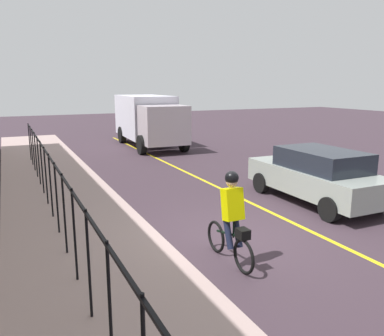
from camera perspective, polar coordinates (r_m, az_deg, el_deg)
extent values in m
plane|color=#392B34|center=(9.17, 7.29, -9.71)|extent=(80.00, 80.00, 0.00)
cube|color=yellow|center=(10.08, 15.06, -7.99)|extent=(36.00, 0.12, 0.01)
cube|color=#A88D89|center=(7.96, -14.35, -12.90)|extent=(40.00, 3.20, 0.15)
cylinder|color=black|center=(4.71, -11.86, -19.32)|extent=(0.04, 0.04, 1.60)
cylinder|color=black|center=(5.75, -14.79, -13.41)|extent=(0.04, 0.04, 1.60)
cylinder|color=black|center=(6.84, -16.72, -9.32)|extent=(0.04, 0.04, 1.60)
cylinder|color=black|center=(7.97, -18.08, -6.36)|extent=(0.04, 0.04, 1.60)
cylinder|color=black|center=(9.11, -19.09, -4.14)|extent=(0.04, 0.04, 1.60)
cylinder|color=black|center=(10.26, -19.88, -2.41)|extent=(0.04, 0.04, 1.60)
cylinder|color=black|center=(11.42, -20.50, -1.03)|extent=(0.04, 0.04, 1.60)
cylinder|color=black|center=(12.59, -21.01, 0.09)|extent=(0.04, 0.04, 1.60)
cylinder|color=black|center=(13.77, -21.43, 1.02)|extent=(0.04, 0.04, 1.60)
cylinder|color=black|center=(14.95, -21.78, 1.80)|extent=(0.04, 0.04, 1.60)
cylinder|color=black|center=(16.13, -22.08, 2.47)|extent=(0.04, 0.04, 1.60)
cylinder|color=black|center=(17.31, -22.34, 3.05)|extent=(0.04, 0.04, 1.60)
cylinder|color=black|center=(18.50, -22.57, 3.55)|extent=(0.04, 0.04, 1.60)
cube|color=black|center=(8.35, -18.97, -0.25)|extent=(20.36, 0.04, 0.04)
torus|color=black|center=(8.17, 3.50, -9.93)|extent=(0.66, 0.06, 0.66)
torus|color=black|center=(7.34, 7.53, -12.64)|extent=(0.66, 0.06, 0.66)
cube|color=black|center=(7.65, 5.44, -9.50)|extent=(0.93, 0.04, 0.24)
cylinder|color=black|center=(7.48, 6.05, -8.80)|extent=(0.03, 0.03, 0.35)
cube|color=#E5E101|center=(7.37, 5.93, -5.22)|extent=(0.34, 0.36, 0.63)
sphere|color=tan|center=(7.29, 5.80, -1.97)|extent=(0.22, 0.22, 0.22)
sphere|color=black|center=(7.28, 5.81, -1.43)|extent=(0.26, 0.26, 0.26)
cylinder|color=#191E38|center=(7.47, 5.26, -9.21)|extent=(0.34, 0.12, 0.65)
cylinder|color=#191E38|center=(7.57, 6.58, -8.96)|extent=(0.34, 0.12, 0.65)
cube|color=black|center=(7.22, 7.41, -9.46)|extent=(0.24, 0.20, 0.18)
cube|color=#939C95|center=(11.99, 17.53, -1.62)|extent=(4.42, 1.86, 0.70)
cube|color=#1E232D|center=(11.72, 18.37, 1.18)|extent=(2.48, 1.62, 0.56)
cylinder|color=black|center=(12.68, 10.05, -2.13)|extent=(0.64, 0.23, 0.64)
cylinder|color=black|center=(13.70, 15.91, -1.35)|extent=(0.64, 0.23, 0.64)
cylinder|color=black|center=(10.47, 19.42, -5.69)|extent=(0.64, 0.23, 0.64)
cylinder|color=black|center=(11.68, 25.46, -4.37)|extent=(0.64, 0.23, 0.64)
cube|color=silver|center=(22.79, -6.90, 7.53)|extent=(4.87, 2.62, 2.30)
cube|color=#C0B3BB|center=(19.55, -4.12, 6.27)|extent=(1.92, 2.29, 1.90)
cylinder|color=black|center=(20.18, -1.18, 3.76)|extent=(0.97, 0.34, 0.96)
cylinder|color=black|center=(19.48, -7.33, 3.36)|extent=(0.97, 0.34, 0.96)
cylinder|color=black|center=(24.23, -4.97, 5.11)|extent=(0.97, 0.34, 0.96)
cylinder|color=black|center=(23.65, -10.16, 4.79)|extent=(0.97, 0.34, 0.96)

